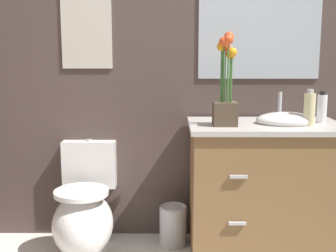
# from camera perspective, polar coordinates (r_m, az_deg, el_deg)

# --- Properties ---
(wall_back) EXTENTS (4.48, 0.05, 2.50)m
(wall_back) POSITION_cam_1_polar(r_m,az_deg,el_deg) (3.03, 7.35, 8.93)
(wall_back) COLOR #4C3D38
(wall_back) RESTS_ON ground_plane
(toilet) EXTENTS (0.38, 0.59, 0.69)m
(toilet) POSITION_cam_1_polar(r_m,az_deg,el_deg) (2.95, -10.70, -11.15)
(toilet) COLOR white
(toilet) RESTS_ON ground_plane
(vanity_cabinet) EXTENTS (0.94, 0.56, 1.03)m
(vanity_cabinet) POSITION_cam_1_polar(r_m,az_deg,el_deg) (2.87, 12.20, -7.78)
(vanity_cabinet) COLOR brown
(vanity_cabinet) RESTS_ON ground_plane
(flower_vase) EXTENTS (0.14, 0.14, 0.55)m
(flower_vase) POSITION_cam_1_polar(r_m,az_deg,el_deg) (2.64, 7.41, 4.57)
(flower_vase) COLOR #4C3D2D
(flower_vase) RESTS_ON vanity_cabinet
(soap_bottle) EXTENTS (0.07, 0.07, 0.22)m
(soap_bottle) POSITION_cam_1_polar(r_m,az_deg,el_deg) (2.76, 17.71, 2.11)
(soap_bottle) COLOR beige
(soap_bottle) RESTS_ON vanity_cabinet
(lotion_bottle) EXTENTS (0.06, 0.06, 0.20)m
(lotion_bottle) POSITION_cam_1_polar(r_m,az_deg,el_deg) (2.89, 19.15, 2.17)
(lotion_bottle) COLOR white
(lotion_bottle) RESTS_ON vanity_cabinet
(trash_bin) EXTENTS (0.18, 0.18, 0.27)m
(trash_bin) POSITION_cam_1_polar(r_m,az_deg,el_deg) (3.02, 0.66, -12.65)
(trash_bin) COLOR #B7B7BC
(trash_bin) RESTS_ON ground_plane
(wall_poster) EXTENTS (0.33, 0.01, 0.49)m
(wall_poster) POSITION_cam_1_polar(r_m,az_deg,el_deg) (3.03, -10.43, 11.94)
(wall_poster) COLOR beige
(wall_mirror) EXTENTS (0.80, 0.01, 0.70)m
(wall_mirror) POSITION_cam_1_polar(r_m,az_deg,el_deg) (3.03, 11.71, 12.59)
(wall_mirror) COLOR #B2BCC6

